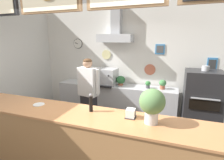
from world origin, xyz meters
TOP-DOWN VIEW (x-y plane):
  - back_wall_assembly at (-0.02, 2.07)m, footprint 5.10×2.48m
  - service_counter at (0.00, -0.34)m, footprint 4.31×0.66m
  - back_prep_counter at (-0.23, 1.81)m, footprint 3.08×0.54m
  - pizza_oven at (1.76, 1.54)m, footprint 0.71×0.70m
  - shop_worker at (-0.49, 0.82)m, footprint 0.56×0.29m
  - espresso_machine at (-0.47, 1.79)m, footprint 0.54×0.57m
  - potted_rosemary at (-0.92, 1.85)m, footprint 0.19×0.19m
  - potted_basil at (0.95, 1.83)m, footprint 0.17×0.17m
  - potted_sage at (0.61, 1.80)m, footprint 0.13×0.13m
  - potted_oregano at (-0.09, 1.85)m, footprint 0.23×0.23m
  - basil_vase at (0.94, -0.30)m, footprint 0.31×0.31m
  - condiment_plate at (-0.80, -0.28)m, footprint 0.17×0.17m
  - napkin_holder at (0.67, -0.24)m, footprint 0.14×0.13m
  - pepper_grinder at (0.09, -0.23)m, footprint 0.05×0.05m

SIDE VIEW (x-z plane):
  - back_prep_counter at x=-0.23m, z-range -0.01..0.90m
  - service_counter at x=0.00m, z-range 0.00..1.05m
  - pizza_oven at x=1.76m, z-range -0.05..1.50m
  - shop_worker at x=-0.49m, z-range 0.07..1.75m
  - potted_sage at x=0.61m, z-range 0.92..1.09m
  - potted_basil at x=0.95m, z-range 0.92..1.15m
  - potted_oregano at x=-0.09m, z-range 0.92..1.16m
  - potted_rosemary at x=-0.92m, z-range 0.93..1.17m
  - condiment_plate at x=-0.80m, z-range 1.05..1.06m
  - napkin_holder at x=0.67m, z-range 1.04..1.17m
  - espresso_machine at x=-0.47m, z-range 0.90..1.32m
  - pepper_grinder at x=0.09m, z-range 1.05..1.31m
  - basil_vase at x=0.94m, z-range 1.08..1.51m
  - back_wall_assembly at x=-0.02m, z-range 0.10..3.12m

